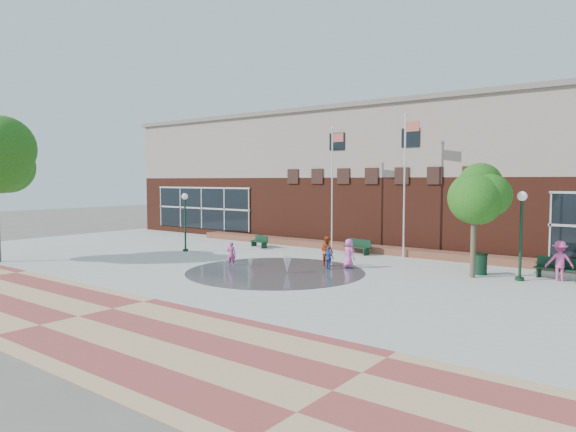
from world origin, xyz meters
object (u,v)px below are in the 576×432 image
Objects in this scene: flagpole_left at (333,183)px; trash_can at (481,264)px; flagpole_right at (405,178)px; bench_left at (259,244)px; child_splash at (231,254)px.

trash_can is (9.29, -2.04, -3.65)m from flagpole_left.
flagpole_right reaches higher than trash_can.
trash_can is (14.29, -1.18, 0.25)m from bench_left.
flagpole_right is 6.53× the size of child_splash.
bench_left is 1.64× the size of trash_can.
flagpole_right is at bearing 151.49° from trash_can.
trash_can is 0.81× the size of child_splash.
bench_left is at bearing 175.30° from trash_can.
bench_left is 7.24m from child_splash.
flagpole_left is 0.94× the size of flagpole_right.
child_splash reaches higher than trash_can.
flagpole_left reaches higher than bench_left.
flagpole_right is 4.88× the size of bench_left.
flagpole_right is (4.31, 0.67, 0.30)m from flagpole_left.
bench_left is 14.34m from trash_can.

